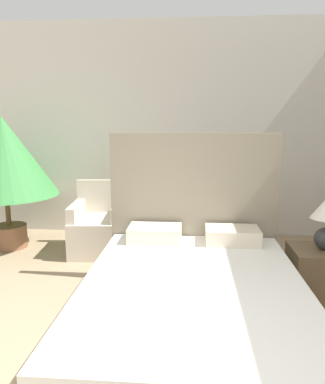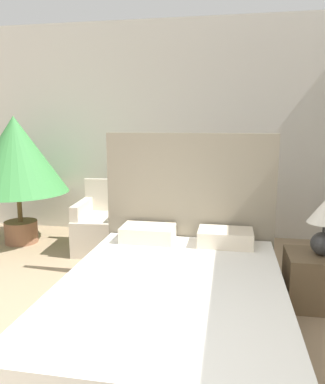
{
  "view_description": "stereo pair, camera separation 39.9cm",
  "coord_description": "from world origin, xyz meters",
  "px_view_note": "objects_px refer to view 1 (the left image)",
  "views": [
    {
      "loc": [
        0.51,
        -1.29,
        1.56
      ],
      "look_at": [
        0.2,
        2.62,
        0.83
      ],
      "focal_mm": 35.0,
      "sensor_mm": 36.0,
      "label": 1
    },
    {
      "loc": [
        0.9,
        -1.24,
        1.56
      ],
      "look_at": [
        0.2,
        2.62,
        0.83
      ],
      "focal_mm": 35.0,
      "sensor_mm": 36.0,
      "label": 2
    }
  ],
  "objects_px": {
    "armchair_near_window_left": "(98,230)",
    "nightstand": "(320,273)",
    "bed": "(193,301)",
    "potted_palm": "(4,159)",
    "side_table": "(138,234)",
    "armchair_near_window_right": "(178,232)"
  },
  "relations": [
    {
      "from": "armchair_near_window_left",
      "to": "nightstand",
      "type": "height_order",
      "value": "armchair_near_window_left"
    },
    {
      "from": "bed",
      "to": "potted_palm",
      "type": "relative_size",
      "value": 1.33
    },
    {
      "from": "bed",
      "to": "side_table",
      "type": "relative_size",
      "value": 4.65
    },
    {
      "from": "potted_palm",
      "to": "armchair_near_window_left",
      "type": "bearing_deg",
      "value": -3.22
    },
    {
      "from": "armchair_near_window_right",
      "to": "bed",
      "type": "bearing_deg",
      "value": -80.48
    },
    {
      "from": "armchair_near_window_left",
      "to": "armchair_near_window_right",
      "type": "xyz_separation_m",
      "value": [
        0.98,
        0.0,
        0.0
      ]
    },
    {
      "from": "armchair_near_window_right",
      "to": "side_table",
      "type": "relative_size",
      "value": 1.8
    },
    {
      "from": "armchair_near_window_left",
      "to": "nightstand",
      "type": "xyz_separation_m",
      "value": [
        2.29,
        -1.05,
        -0.05
      ]
    },
    {
      "from": "bed",
      "to": "side_table",
      "type": "xyz_separation_m",
      "value": [
        -0.66,
        1.78,
        -0.05
      ]
    },
    {
      "from": "armchair_near_window_left",
      "to": "armchair_near_window_right",
      "type": "height_order",
      "value": "same"
    },
    {
      "from": "potted_palm",
      "to": "armchair_near_window_right",
      "type": "bearing_deg",
      "value": -1.74
    },
    {
      "from": "bed",
      "to": "potted_palm",
      "type": "xyz_separation_m",
      "value": [
        -2.3,
        1.84,
        0.84
      ]
    },
    {
      "from": "bed",
      "to": "armchair_near_window_right",
      "type": "xyz_separation_m",
      "value": [
        -0.17,
        1.78,
        -0.01
      ]
    },
    {
      "from": "armchair_near_window_right",
      "to": "side_table",
      "type": "xyz_separation_m",
      "value": [
        -0.49,
        0.0,
        -0.04
      ]
    },
    {
      "from": "armchair_near_window_left",
      "to": "side_table",
      "type": "distance_m",
      "value": 0.49
    },
    {
      "from": "armchair_near_window_left",
      "to": "armchair_near_window_right",
      "type": "distance_m",
      "value": 0.98
    },
    {
      "from": "bed",
      "to": "side_table",
      "type": "bearing_deg",
      "value": 110.35
    },
    {
      "from": "bed",
      "to": "armchair_near_window_left",
      "type": "bearing_deg",
      "value": 122.82
    },
    {
      "from": "armchair_near_window_right",
      "to": "potted_palm",
      "type": "height_order",
      "value": "potted_palm"
    },
    {
      "from": "side_table",
      "to": "potted_palm",
      "type": "bearing_deg",
      "value": 177.75
    },
    {
      "from": "armchair_near_window_left",
      "to": "potted_palm",
      "type": "xyz_separation_m",
      "value": [
        -1.15,
        0.06,
        0.85
      ]
    },
    {
      "from": "armchair_near_window_right",
      "to": "armchair_near_window_left",
      "type": "bearing_deg",
      "value": -176.02
    }
  ]
}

